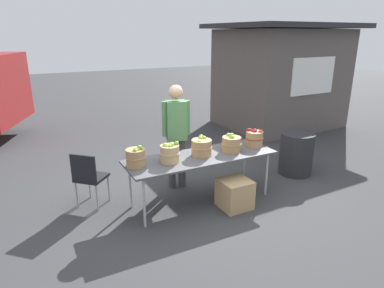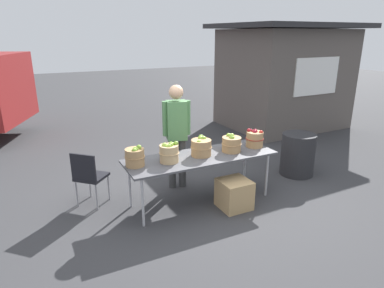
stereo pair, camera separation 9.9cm
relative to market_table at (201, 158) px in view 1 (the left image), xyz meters
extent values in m
plane|color=#38383A|center=(0.00, 0.00, -0.71)|extent=(40.00, 40.00, 0.00)
cube|color=#4C4C51|center=(0.00, 0.00, 0.02)|extent=(2.30, 0.76, 0.03)
cylinder|color=#B2B2B7|center=(-1.03, -0.30, -0.35)|extent=(0.04, 0.04, 0.72)
cylinder|color=#B2B2B7|center=(1.03, -0.30, -0.35)|extent=(0.04, 0.04, 0.72)
cylinder|color=#B2B2B7|center=(-1.03, 0.30, -0.35)|extent=(0.04, 0.04, 0.72)
cylinder|color=#B2B2B7|center=(1.03, 0.30, -0.35)|extent=(0.04, 0.04, 0.72)
cylinder|color=#A87F51|center=(-1.00, 0.06, 0.16)|extent=(0.26, 0.26, 0.25)
torus|color=#A87F51|center=(-1.00, 0.06, 0.17)|extent=(0.28, 0.28, 0.01)
sphere|color=#7AA833|center=(-0.94, 0.04, 0.31)|extent=(0.07, 0.07, 0.07)
sphere|color=#7AA833|center=(-1.02, 0.00, 0.28)|extent=(0.07, 0.07, 0.07)
sphere|color=#9EC647|center=(-0.97, 0.04, 0.28)|extent=(0.07, 0.07, 0.07)
sphere|color=#9EC647|center=(-0.99, 0.06, 0.28)|extent=(0.07, 0.07, 0.07)
cylinder|color=tan|center=(-0.52, -0.01, 0.17)|extent=(0.27, 0.27, 0.25)
torus|color=tan|center=(-0.52, -0.01, 0.18)|extent=(0.29, 0.29, 0.01)
sphere|color=#7AA833|center=(-0.41, -0.02, 0.31)|extent=(0.07, 0.07, 0.07)
sphere|color=#8CB738|center=(-0.56, -0.04, 0.27)|extent=(0.08, 0.08, 0.08)
sphere|color=#9EC647|center=(-0.58, 0.00, 0.29)|extent=(0.08, 0.08, 0.08)
sphere|color=#9EC647|center=(-0.45, 0.02, 0.29)|extent=(0.07, 0.07, 0.07)
sphere|color=#9EC647|center=(-0.53, -0.06, 0.29)|extent=(0.07, 0.07, 0.07)
sphere|color=#7AA833|center=(-0.48, 0.00, 0.29)|extent=(0.08, 0.08, 0.08)
sphere|color=#7AA833|center=(-0.51, -0.05, 0.30)|extent=(0.08, 0.08, 0.08)
cylinder|color=#A87F51|center=(0.01, 0.02, 0.16)|extent=(0.30, 0.30, 0.25)
torus|color=#A87F51|center=(0.01, 0.02, 0.17)|extent=(0.32, 0.32, 0.01)
sphere|color=#7AA833|center=(0.06, 0.12, 0.29)|extent=(0.08, 0.08, 0.08)
sphere|color=#7AA833|center=(0.08, 0.07, 0.29)|extent=(0.08, 0.08, 0.08)
sphere|color=#8CB738|center=(-0.05, -0.03, 0.27)|extent=(0.07, 0.07, 0.07)
sphere|color=#8CB738|center=(0.04, 0.10, 0.28)|extent=(0.08, 0.08, 0.08)
cylinder|color=#A87F51|center=(0.52, -0.03, 0.15)|extent=(0.29, 0.29, 0.23)
torus|color=#A87F51|center=(0.52, -0.03, 0.17)|extent=(0.31, 0.31, 0.01)
sphere|color=#9EC647|center=(0.54, 0.07, 0.27)|extent=(0.08, 0.08, 0.08)
sphere|color=#9EC647|center=(0.52, -0.03, 0.27)|extent=(0.07, 0.07, 0.07)
sphere|color=#9EC647|center=(0.53, -0.02, 0.29)|extent=(0.08, 0.08, 0.08)
sphere|color=#7AA833|center=(0.50, -0.07, 0.27)|extent=(0.07, 0.07, 0.07)
sphere|color=#8CB738|center=(0.52, 0.06, 0.28)|extent=(0.07, 0.07, 0.07)
cylinder|color=#A87F51|center=(0.98, 0.01, 0.16)|extent=(0.27, 0.27, 0.25)
torus|color=maroon|center=(0.98, 0.01, 0.18)|extent=(0.29, 0.29, 0.01)
sphere|color=maroon|center=(0.97, 0.02, 0.28)|extent=(0.08, 0.08, 0.08)
sphere|color=maroon|center=(0.98, 0.01, 0.30)|extent=(0.07, 0.07, 0.07)
sphere|color=maroon|center=(0.98, 0.00, 0.29)|extent=(0.07, 0.07, 0.07)
sphere|color=#B22319|center=(1.05, -0.06, 0.29)|extent=(0.07, 0.07, 0.07)
sphere|color=maroon|center=(0.96, 0.10, 0.28)|extent=(0.06, 0.06, 0.06)
sphere|color=maroon|center=(0.91, 0.08, 0.30)|extent=(0.06, 0.06, 0.06)
sphere|color=maroon|center=(0.97, -0.01, 0.29)|extent=(0.07, 0.07, 0.07)
cylinder|color=#3F3F3F|center=(-0.02, 0.63, -0.29)|extent=(0.12, 0.12, 0.85)
cylinder|color=#3F3F3F|center=(-0.19, 0.67, -0.29)|extent=(0.12, 0.12, 0.85)
cube|color=#4C7F4C|center=(-0.11, 0.65, 0.45)|extent=(0.36, 0.30, 0.63)
sphere|color=tan|center=(-0.11, 0.65, 0.91)|extent=(0.23, 0.23, 0.23)
cylinder|color=#4C7F4C|center=(0.07, 0.60, 0.49)|extent=(0.09, 0.09, 0.56)
cylinder|color=#4C7F4C|center=(-0.29, 0.69, 0.49)|extent=(0.09, 0.09, 0.56)
cube|color=black|center=(-2.40, 4.82, 0.86)|extent=(0.69, 1.65, 0.80)
cube|color=#59514C|center=(4.21, 3.11, 0.59)|extent=(3.05, 2.46, 2.60)
cube|color=#262628|center=(4.21, 3.11, 1.97)|extent=(3.56, 2.97, 0.12)
cube|color=white|center=(4.18, 1.90, 0.79)|extent=(1.40, 0.07, 0.90)
cube|color=black|center=(-1.51, 0.67, -0.27)|extent=(0.57, 0.57, 0.04)
cube|color=black|center=(-1.63, 0.54, -0.05)|extent=(0.31, 0.30, 0.40)
cylinder|color=gray|center=(-1.27, 0.68, -0.50)|extent=(0.02, 0.02, 0.42)
cylinder|color=gray|center=(-1.51, 0.91, -0.50)|extent=(0.02, 0.02, 0.42)
cylinder|color=gray|center=(-1.50, 0.43, -0.50)|extent=(0.02, 0.02, 0.42)
cylinder|color=gray|center=(-1.75, 0.67, -0.50)|extent=(0.02, 0.02, 0.42)
cylinder|color=#262628|center=(2.09, 0.15, -0.32)|extent=(0.61, 0.61, 0.77)
cube|color=tan|center=(0.35, -0.40, -0.49)|extent=(0.44, 0.44, 0.44)
camera|label=1|loc=(-2.31, -4.13, 1.79)|focal=31.47mm
camera|label=2|loc=(-2.22, -4.17, 1.79)|focal=31.47mm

